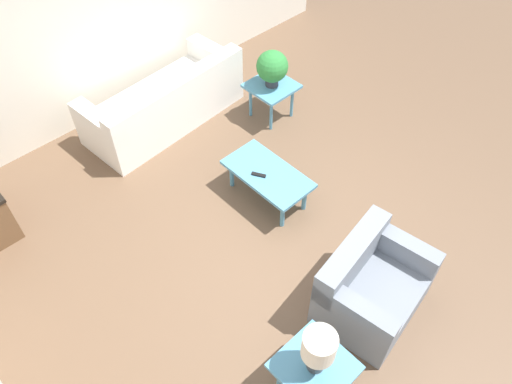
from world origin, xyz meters
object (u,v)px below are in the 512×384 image
Objects in this scene: armchair at (370,287)px; table_lamp at (319,349)px; coffee_table at (268,176)px; potted_plant at (272,67)px; side_table_plant at (272,89)px; sofa at (166,103)px; side_table_lamp at (314,369)px.

table_lamp is (-0.19, 0.99, 0.49)m from armchair.
potted_plant reaches higher than coffee_table.
side_table_plant is (2.63, -1.33, 0.11)m from armchair.
coffee_table is 2.09× the size of table_lamp.
coffee_table is at bearing 71.76° from armchair.
sofa is at bearing 77.16° from armchair.
table_lamp is (-2.82, 2.32, 0.38)m from side_table_plant.
coffee_table is at bearing 86.31° from sofa.
coffee_table is 1.77× the size of side_table_plant.
armchair is at bearing 170.26° from coffee_table.
table_lamp is (0.00, 0.00, 0.38)m from side_table_lamp.
coffee_table is 1.45m from side_table_plant.
coffee_table is at bearing -34.85° from side_table_lamp.
armchair is (-3.49, 0.26, 0.03)m from sofa.
coffee_table is 1.77× the size of side_table_lamp.
potted_plant reaches higher than side_table_lamp.
sofa reaches higher than side_table_lamp.
coffee_table is 2.22m from side_table_lamp.
sofa is 3.92m from table_lamp.
armchair reaches higher than side_table_lamp.
side_table_plant is at bearing -39.39° from table_lamp.
sofa reaches higher than side_table_plant.
side_table_plant and side_table_lamp have the same top height.
table_lamp reaches higher than side_table_plant.
side_table_lamp is at bearing -177.70° from armchair.
side_table_plant is at bearing 180.00° from potted_plant.
armchair is 2.29× the size of table_lamp.
side_table_lamp is at bearing 145.15° from coffee_table.
sofa is at bearing -18.83° from table_lamp.
coffee_table is at bearing -34.85° from table_lamp.
armchair is 2.98m from potted_plant.
sofa is 4.49× the size of table_lamp.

